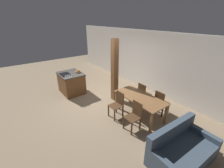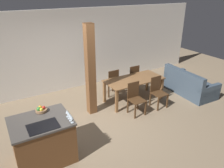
{
  "view_description": "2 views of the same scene",
  "coord_description": "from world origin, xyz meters",
  "px_view_note": "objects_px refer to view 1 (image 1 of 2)",
  "views": [
    {
      "loc": [
        4.66,
        -2.81,
        3.19
      ],
      "look_at": [
        0.6,
        0.2,
        0.95
      ],
      "focal_mm": 24.0,
      "sensor_mm": 36.0,
      "label": 1
    },
    {
      "loc": [
        -2.08,
        -4.35,
        3.29
      ],
      "look_at": [
        0.6,
        0.2,
        0.95
      ],
      "focal_mm": 35.0,
      "sensor_mm": 36.0,
      "label": 2
    }
  ],
  "objects_px": {
    "wine_glass_end": "(71,75)",
    "dining_chair_near_left": "(117,104)",
    "wine_glass_middle": "(67,75)",
    "kitchen_island": "(71,83)",
    "dining_chair_far_left": "(143,94)",
    "dining_chair_near_right": "(134,116)",
    "dining_table": "(140,99)",
    "timber_post": "(115,71)",
    "wine_glass_far": "(69,75)",
    "couch": "(181,151)",
    "fruit_bowl": "(78,71)",
    "dining_chair_far_right": "(161,102)",
    "wine_glass_near": "(65,76)"
  },
  "relations": [
    {
      "from": "wine_glass_near",
      "to": "dining_chair_near_left",
      "type": "bearing_deg",
      "value": 23.14
    },
    {
      "from": "dining_table",
      "to": "dining_chair_far_right",
      "type": "height_order",
      "value": "dining_chair_far_right"
    },
    {
      "from": "wine_glass_far",
      "to": "dining_table",
      "type": "relative_size",
      "value": 0.09
    },
    {
      "from": "fruit_bowl",
      "to": "dining_table",
      "type": "xyz_separation_m",
      "value": [
        2.99,
        0.86,
        -0.36
      ]
    },
    {
      "from": "dining_chair_far_right",
      "to": "dining_chair_far_left",
      "type": "bearing_deg",
      "value": 0.0
    },
    {
      "from": "wine_glass_end",
      "to": "couch",
      "type": "distance_m",
      "value": 4.65
    },
    {
      "from": "wine_glass_middle",
      "to": "dining_chair_near_right",
      "type": "bearing_deg",
      "value": 15.88
    },
    {
      "from": "dining_chair_far_right",
      "to": "kitchen_island",
      "type": "bearing_deg",
      "value": 27.56
    },
    {
      "from": "kitchen_island",
      "to": "wine_glass_middle",
      "type": "bearing_deg",
      "value": -32.14
    },
    {
      "from": "wine_glass_near",
      "to": "wine_glass_middle",
      "type": "height_order",
      "value": "same"
    },
    {
      "from": "timber_post",
      "to": "kitchen_island",
      "type": "bearing_deg",
      "value": -144.06
    },
    {
      "from": "wine_glass_end",
      "to": "dining_chair_near_left",
      "type": "bearing_deg",
      "value": 17.57
    },
    {
      "from": "dining_chair_near_left",
      "to": "wine_glass_near",
      "type": "bearing_deg",
      "value": -156.86
    },
    {
      "from": "dining_table",
      "to": "timber_post",
      "type": "height_order",
      "value": "timber_post"
    },
    {
      "from": "dining_chair_far_right",
      "to": "timber_post",
      "type": "xyz_separation_m",
      "value": [
        -1.85,
        -0.63,
        0.78
      ]
    },
    {
      "from": "dining_chair_far_left",
      "to": "timber_post",
      "type": "bearing_deg",
      "value": 31.29
    },
    {
      "from": "wine_glass_middle",
      "to": "dining_chair_far_left",
      "type": "height_order",
      "value": "wine_glass_middle"
    },
    {
      "from": "wine_glass_middle",
      "to": "couch",
      "type": "xyz_separation_m",
      "value": [
        4.51,
        0.97,
        -0.78
      ]
    },
    {
      "from": "fruit_bowl",
      "to": "wine_glass_end",
      "type": "xyz_separation_m",
      "value": [
        0.4,
        -0.48,
        0.07
      ]
    },
    {
      "from": "wine_glass_end",
      "to": "dining_chair_near_left",
      "type": "distance_m",
      "value": 2.37
    },
    {
      "from": "dining_chair_far_right",
      "to": "couch",
      "type": "height_order",
      "value": "dining_chair_far_right"
    },
    {
      "from": "dining_chair_near_left",
      "to": "dining_chair_far_right",
      "type": "xyz_separation_m",
      "value": [
        0.82,
        1.3,
        0.0
      ]
    },
    {
      "from": "couch",
      "to": "timber_post",
      "type": "bearing_deg",
      "value": 83.12
    },
    {
      "from": "dining_table",
      "to": "wine_glass_middle",
      "type": "bearing_deg",
      "value": -149.94
    },
    {
      "from": "kitchen_island",
      "to": "wine_glass_near",
      "type": "bearing_deg",
      "value": -38.22
    },
    {
      "from": "kitchen_island",
      "to": "dining_chair_far_left",
      "type": "distance_m",
      "value": 3.26
    },
    {
      "from": "fruit_bowl",
      "to": "timber_post",
      "type": "relative_size",
      "value": 0.1
    },
    {
      "from": "wine_glass_far",
      "to": "dining_table",
      "type": "height_order",
      "value": "wine_glass_far"
    },
    {
      "from": "dining_chair_near_right",
      "to": "couch",
      "type": "height_order",
      "value": "dining_chair_near_right"
    },
    {
      "from": "kitchen_island",
      "to": "wine_glass_middle",
      "type": "distance_m",
      "value": 0.84
    },
    {
      "from": "wine_glass_end",
      "to": "dining_table",
      "type": "bearing_deg",
      "value": 27.32
    },
    {
      "from": "dining_chair_near_left",
      "to": "dining_chair_near_right",
      "type": "bearing_deg",
      "value": 0.0
    },
    {
      "from": "wine_glass_far",
      "to": "dining_chair_far_right",
      "type": "bearing_deg",
      "value": 34.57
    },
    {
      "from": "kitchen_island",
      "to": "couch",
      "type": "height_order",
      "value": "kitchen_island"
    },
    {
      "from": "wine_glass_middle",
      "to": "timber_post",
      "type": "xyz_separation_m",
      "value": [
        1.15,
        1.52,
        0.19
      ]
    },
    {
      "from": "wine_glass_middle",
      "to": "dining_chair_far_left",
      "type": "distance_m",
      "value": 3.12
    },
    {
      "from": "wine_glass_middle",
      "to": "dining_chair_near_left",
      "type": "relative_size",
      "value": 0.17
    },
    {
      "from": "wine_glass_far",
      "to": "dining_table",
      "type": "distance_m",
      "value": 2.99
    },
    {
      "from": "wine_glass_middle",
      "to": "wine_glass_end",
      "type": "relative_size",
      "value": 1.0
    },
    {
      "from": "wine_glass_middle",
      "to": "dining_chair_near_left",
      "type": "height_order",
      "value": "wine_glass_middle"
    },
    {
      "from": "dining_chair_far_right",
      "to": "wine_glass_near",
      "type": "bearing_deg",
      "value": 36.61
    },
    {
      "from": "dining_chair_far_left",
      "to": "couch",
      "type": "xyz_separation_m",
      "value": [
        2.32,
        -1.18,
        -0.2
      ]
    },
    {
      "from": "wine_glass_far",
      "to": "dining_chair_far_right",
      "type": "relative_size",
      "value": 0.17
    },
    {
      "from": "kitchen_island",
      "to": "dining_table",
      "type": "height_order",
      "value": "kitchen_island"
    },
    {
      "from": "dining_chair_far_right",
      "to": "couch",
      "type": "xyz_separation_m",
      "value": [
        1.5,
        -1.18,
        -0.2
      ]
    },
    {
      "from": "kitchen_island",
      "to": "dining_chair_far_left",
      "type": "xyz_separation_m",
      "value": [
        2.69,
        1.83,
        0.01
      ]
    },
    {
      "from": "dining_chair_near_left",
      "to": "dining_chair_near_right",
      "type": "relative_size",
      "value": 1.0
    },
    {
      "from": "dining_chair_near_right",
      "to": "dining_chair_far_right",
      "type": "relative_size",
      "value": 1.0
    },
    {
      "from": "wine_glass_end",
      "to": "dining_chair_near_left",
      "type": "height_order",
      "value": "wine_glass_end"
    },
    {
      "from": "wine_glass_far",
      "to": "dining_chair_far_right",
      "type": "distance_m",
      "value": 3.69
    }
  ]
}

